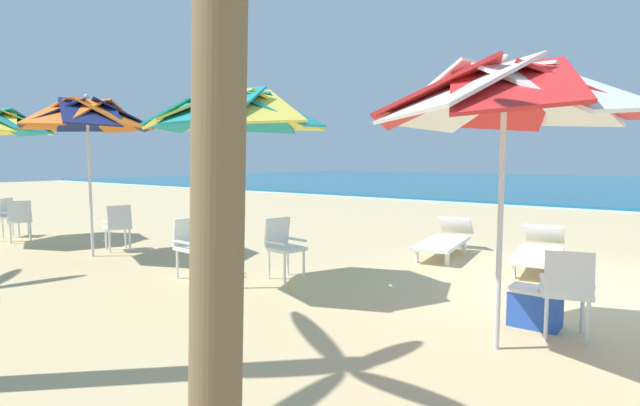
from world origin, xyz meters
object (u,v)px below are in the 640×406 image
at_px(cooler_box, 535,307).
at_px(beach_umbrella_0, 504,97).
at_px(beach_umbrella_1, 236,111).
at_px(plastic_chair_4, 20,218).
at_px(plastic_chair_3, 118,225).
at_px(plastic_chair_5, 12,214).
at_px(sun_lounger_2, 445,240).
at_px(plastic_chair_0, 567,288).
at_px(plastic_chair_1, 192,244).
at_px(plastic_chair_2, 283,244).
at_px(sun_lounger_1, 539,251).
at_px(beach_umbrella_2, 87,116).

bearing_deg(cooler_box, beach_umbrella_0, -97.85).
height_order(beach_umbrella_1, plastic_chair_4, beach_umbrella_1).
xyz_separation_m(plastic_chair_3, plastic_chair_5, (-3.47, -0.49, 0.00)).
xyz_separation_m(sun_lounger_2, cooler_box, (2.27, -3.01, -0.08)).
height_order(beach_umbrella_1, plastic_chair_5, beach_umbrella_1).
height_order(plastic_chair_0, plastic_chair_1, same).
bearing_deg(beach_umbrella_1, beach_umbrella_0, -0.61).
xyz_separation_m(plastic_chair_2, cooler_box, (3.42, 0.03, -0.30)).
relative_size(plastic_chair_2, plastic_chair_5, 1.00).
relative_size(beach_umbrella_1, plastic_chair_2, 3.10).
relative_size(plastic_chair_5, sun_lounger_1, 0.39).
bearing_deg(plastic_chair_4, beach_umbrella_1, 1.69).
bearing_deg(plastic_chair_1, beach_umbrella_2, -178.48).
bearing_deg(plastic_chair_5, plastic_chair_1, -0.05).
bearing_deg(plastic_chair_0, beach_umbrella_0, -123.97).
bearing_deg(plastic_chair_1, plastic_chair_4, -177.83).
bearing_deg(plastic_chair_2, beach_umbrella_1, -97.55).
relative_size(beach_umbrella_2, cooler_box, 5.65).
bearing_deg(plastic_chair_2, plastic_chair_5, -174.05).
relative_size(beach_umbrella_0, plastic_chair_0, 3.02).
bearing_deg(beach_umbrella_2, plastic_chair_4, -177.19).
xyz_separation_m(plastic_chair_0, plastic_chair_3, (-7.60, -0.11, 0.00)).
height_order(plastic_chair_1, plastic_chair_5, same).
bearing_deg(plastic_chair_1, sun_lounger_1, 43.63).
bearing_deg(plastic_chair_3, cooler_box, 2.39).
bearing_deg(sun_lounger_1, beach_umbrella_1, -127.93).
height_order(plastic_chair_3, plastic_chair_4, same).
height_order(plastic_chair_1, beach_umbrella_2, beach_umbrella_2).
relative_size(plastic_chair_2, beach_umbrella_2, 0.31).
distance_m(beach_umbrella_1, plastic_chair_3, 4.21).
xyz_separation_m(beach_umbrella_1, sun_lounger_1, (2.87, 3.68, -2.04)).
height_order(plastic_chair_3, sun_lounger_1, plastic_chair_3).
bearing_deg(plastic_chair_4, sun_lounger_1, 22.89).
xyz_separation_m(beach_umbrella_1, plastic_chair_2, (0.10, 0.78, -1.83)).
xyz_separation_m(plastic_chair_3, sun_lounger_2, (5.01, 3.31, -0.22)).
xyz_separation_m(plastic_chair_1, plastic_chair_5, (-6.25, 0.01, 0.00)).
xyz_separation_m(plastic_chair_2, plastic_chair_5, (-7.33, -0.76, 0.00)).
bearing_deg(beach_umbrella_1, plastic_chair_1, 179.07).
bearing_deg(plastic_chair_1, cooler_box, 10.03).
relative_size(plastic_chair_0, plastic_chair_4, 1.00).
distance_m(plastic_chair_4, cooler_box, 9.87).
height_order(beach_umbrella_2, sun_lounger_1, beach_umbrella_2).
height_order(beach_umbrella_1, sun_lounger_2, beach_umbrella_1).
distance_m(plastic_chair_2, plastic_chair_5, 7.37).
relative_size(plastic_chair_0, sun_lounger_1, 0.39).
distance_m(beach_umbrella_2, sun_lounger_2, 6.61).
bearing_deg(plastic_chair_5, plastic_chair_4, -12.41).
distance_m(beach_umbrella_0, plastic_chair_2, 3.83).
bearing_deg(beach_umbrella_0, plastic_chair_3, 175.66).
bearing_deg(plastic_chair_5, beach_umbrella_2, -1.21).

